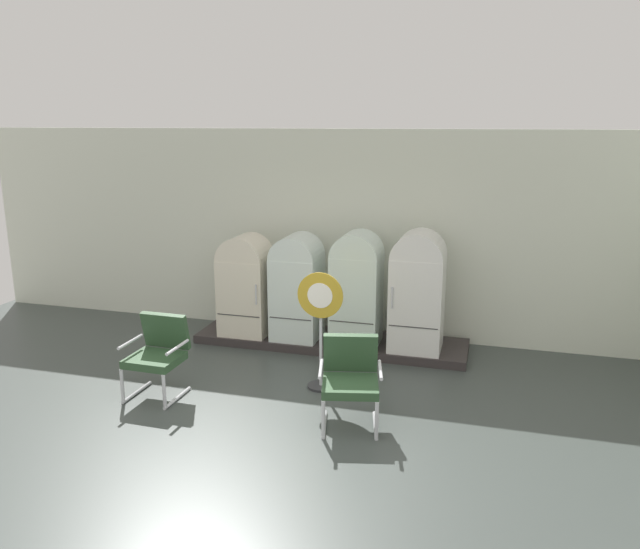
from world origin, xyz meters
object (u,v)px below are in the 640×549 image
(refrigerator_3, at_px, (418,288))
(armchair_right, at_px, (350,376))
(armchair_left, at_px, (158,351))
(refrigerator_2, at_px, (357,285))
(refrigerator_1, at_px, (297,284))
(sign_stand, at_px, (320,328))
(refrigerator_0, at_px, (246,282))

(refrigerator_3, distance_m, armchair_right, 2.18)
(armchair_left, bearing_deg, refrigerator_2, 46.11)
(refrigerator_3, height_order, armchair_right, refrigerator_3)
(refrigerator_1, distance_m, refrigerator_3, 1.67)
(sign_stand, bearing_deg, refrigerator_2, 83.91)
(refrigerator_1, relative_size, armchair_right, 1.57)
(refrigerator_2, relative_size, armchair_right, 1.66)
(refrigerator_3, height_order, sign_stand, refrigerator_3)
(refrigerator_1, height_order, refrigerator_2, refrigerator_2)
(refrigerator_3, xyz_separation_m, armchair_right, (-0.42, -2.09, -0.43))
(refrigerator_1, bearing_deg, armchair_left, -117.64)
(refrigerator_1, relative_size, sign_stand, 1.04)
(refrigerator_1, height_order, armchair_right, refrigerator_1)
(refrigerator_2, xyz_separation_m, armchair_right, (0.40, -2.07, -0.41))
(armchair_left, bearing_deg, refrigerator_0, 81.95)
(refrigerator_2, relative_size, armchair_left, 1.66)
(refrigerator_0, bearing_deg, sign_stand, -41.62)
(armchair_left, height_order, armchair_right, same)
(refrigerator_0, height_order, refrigerator_3, refrigerator_3)
(refrigerator_2, distance_m, armchair_left, 2.75)
(refrigerator_3, bearing_deg, refrigerator_1, -179.76)
(refrigerator_1, bearing_deg, refrigerator_2, -1.36)
(sign_stand, bearing_deg, refrigerator_3, 54.35)
(refrigerator_0, xyz_separation_m, refrigerator_2, (1.61, -0.00, 0.07))
(refrigerator_2, bearing_deg, refrigerator_3, 1.92)
(refrigerator_1, distance_m, armchair_left, 2.27)
(armchair_left, distance_m, armchair_right, 2.29)
(refrigerator_2, bearing_deg, refrigerator_1, 178.64)
(armchair_right, bearing_deg, refrigerator_3, 78.73)
(refrigerator_1, relative_size, refrigerator_2, 0.95)
(refrigerator_3, relative_size, armchair_left, 1.71)
(armchair_left, bearing_deg, sign_stand, 20.67)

